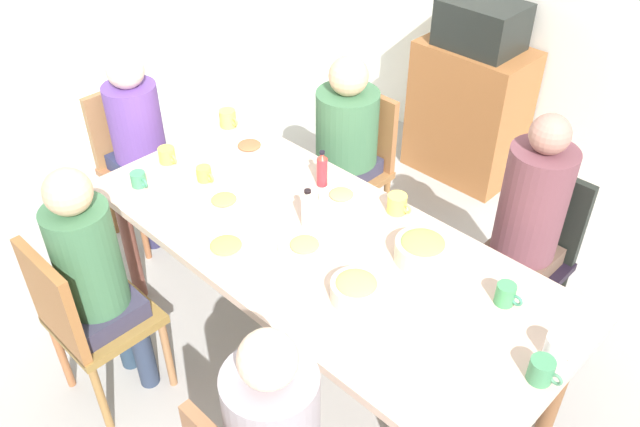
# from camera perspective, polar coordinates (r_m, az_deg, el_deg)

# --- Properties ---
(ground_plane) EXTENTS (6.33, 6.33, 0.00)m
(ground_plane) POSITION_cam_1_polar(r_m,az_deg,el_deg) (3.31, 0.00, -12.31)
(ground_plane) COLOR #9A9896
(dining_table) EXTENTS (2.21, 0.95, 0.74)m
(dining_table) POSITION_cam_1_polar(r_m,az_deg,el_deg) (2.83, 0.00, -3.57)
(dining_table) COLOR #CBAE9A
(dining_table) RESTS_ON ground_plane
(chair_0) EXTENTS (0.40, 0.40, 0.90)m
(chair_0) POSITION_cam_1_polar(r_m,az_deg,el_deg) (3.91, -15.81, 4.87)
(chair_0) COLOR #955E3C
(chair_0) RESTS_ON ground_plane
(person_0) EXTENTS (0.30, 0.30, 1.17)m
(person_0) POSITION_cam_1_polar(r_m,az_deg,el_deg) (3.74, -15.53, 6.78)
(person_0) COLOR #253D45
(person_0) RESTS_ON ground_plane
(chair_1) EXTENTS (0.40, 0.40, 0.90)m
(chair_1) POSITION_cam_1_polar(r_m,az_deg,el_deg) (2.95, -19.83, -8.52)
(chair_1) COLOR olive
(chair_1) RESTS_ON ground_plane
(person_1) EXTENTS (0.30, 0.30, 1.21)m
(person_1) POSITION_cam_1_polar(r_m,az_deg,el_deg) (2.84, -19.07, -4.84)
(person_1) COLOR #263A4D
(person_1) RESTS_ON ground_plane
(chair_3) EXTENTS (0.40, 0.40, 0.90)m
(chair_3) POSITION_cam_1_polar(r_m,az_deg,el_deg) (3.73, 3.11, 4.71)
(chair_3) COLOR brown
(chair_3) RESTS_ON ground_plane
(person_3) EXTENTS (0.34, 0.34, 1.16)m
(person_3) POSITION_cam_1_polar(r_m,az_deg,el_deg) (3.57, 2.24, 6.80)
(person_3) COLOR #273048
(person_3) RESTS_ON ground_plane
(chair_4) EXTENTS (0.40, 0.40, 0.90)m
(chair_4) POSITION_cam_1_polar(r_m,az_deg,el_deg) (3.26, 17.72, -2.90)
(chair_4) COLOR black
(chair_4) RESTS_ON ground_plane
(person_4) EXTENTS (0.30, 0.30, 1.26)m
(person_4) POSITION_cam_1_polar(r_m,az_deg,el_deg) (3.05, 17.68, -0.44)
(person_4) COLOR #545243
(person_4) RESTS_ON ground_plane
(plate_0) EXTENTS (0.22, 0.22, 0.04)m
(plate_0) POSITION_cam_1_polar(r_m,az_deg,el_deg) (3.39, -6.16, 5.76)
(plate_0) COLOR silver
(plate_0) RESTS_ON dining_table
(plate_1) EXTENTS (0.22, 0.22, 0.04)m
(plate_1) POSITION_cam_1_polar(r_m,az_deg,el_deg) (2.74, -1.35, -2.91)
(plate_1) COLOR silver
(plate_1) RESTS_ON dining_table
(plate_2) EXTENTS (0.21, 0.21, 0.04)m
(plate_2) POSITION_cam_1_polar(r_m,az_deg,el_deg) (3.02, -8.36, 1.03)
(plate_2) COLOR white
(plate_2) RESTS_ON dining_table
(plate_3) EXTENTS (0.21, 0.21, 0.04)m
(plate_3) POSITION_cam_1_polar(r_m,az_deg,el_deg) (3.02, 1.86, 1.49)
(plate_3) COLOR white
(plate_3) RESTS_ON dining_table
(plate_4) EXTENTS (0.24, 0.24, 0.04)m
(plate_4) POSITION_cam_1_polar(r_m,az_deg,el_deg) (2.76, -8.18, -2.95)
(plate_4) COLOR beige
(plate_4) RESTS_ON dining_table
(bowl_0) EXTENTS (0.20, 0.20, 0.10)m
(bowl_0) POSITION_cam_1_polar(r_m,az_deg,el_deg) (2.51, 3.16, -6.56)
(bowl_0) COLOR beige
(bowl_0) RESTS_ON dining_table
(bowl_1) EXTENTS (0.22, 0.22, 0.11)m
(bowl_1) POSITION_cam_1_polar(r_m,az_deg,el_deg) (2.70, 8.88, -3.07)
(bowl_1) COLOR beige
(bowl_1) RESTS_ON dining_table
(cup_0) EXTENTS (0.13, 0.09, 0.09)m
(cup_0) POSITION_cam_1_polar(r_m,az_deg,el_deg) (3.60, -8.02, 8.20)
(cup_0) COLOR #DCC055
(cup_0) RESTS_ON dining_table
(cup_1) EXTENTS (0.11, 0.07, 0.09)m
(cup_1) POSITION_cam_1_polar(r_m,az_deg,el_deg) (2.58, 15.88, -6.79)
(cup_1) COLOR #409457
(cup_1) RESTS_ON dining_table
(cup_2) EXTENTS (0.12, 0.09, 0.09)m
(cup_2) POSITION_cam_1_polar(r_m,az_deg,el_deg) (2.94, 6.75, 0.85)
(cup_2) COLOR #ECC354
(cup_2) RESTS_ON dining_table
(cup_3) EXTENTS (0.11, 0.07, 0.07)m
(cup_3) POSITION_cam_1_polar(r_m,az_deg,el_deg) (3.18, -10.02, 3.41)
(cup_3) COLOR #E3CD49
(cup_3) RESTS_ON dining_table
(cup_4) EXTENTS (0.12, 0.09, 0.09)m
(cup_4) POSITION_cam_1_polar(r_m,az_deg,el_deg) (2.45, 19.98, -10.94)
(cup_4) COLOR white
(cup_4) RESTS_ON dining_table
(cup_5) EXTENTS (0.12, 0.09, 0.09)m
(cup_5) POSITION_cam_1_polar(r_m,az_deg,el_deg) (2.37, 18.79, -12.76)
(cup_5) COLOR #3F8457
(cup_5) RESTS_ON dining_table
(cup_6) EXTENTS (0.11, 0.07, 0.07)m
(cup_6) POSITION_cam_1_polar(r_m,az_deg,el_deg) (3.21, -15.50, 2.87)
(cup_6) COLOR #429064
(cup_6) RESTS_ON dining_table
(cup_7) EXTENTS (0.12, 0.08, 0.08)m
(cup_7) POSITION_cam_1_polar(r_m,az_deg,el_deg) (3.35, -13.16, 4.96)
(cup_7) COLOR #E8C94B
(cup_7) RESTS_ON dining_table
(bottle_0) EXTENTS (0.06, 0.06, 0.19)m
(bottle_0) POSITION_cam_1_polar(r_m,az_deg,el_deg) (2.82, -1.07, 0.40)
(bottle_0) COLOR silver
(bottle_0) RESTS_ON dining_table
(bottle_1) EXTENTS (0.05, 0.05, 0.19)m
(bottle_1) POSITION_cam_1_polar(r_m,az_deg,el_deg) (3.07, 0.18, 3.86)
(bottle_1) COLOR red
(bottle_1) RESTS_ON dining_table
(side_cabinet) EXTENTS (0.70, 0.44, 0.90)m
(side_cabinet) POSITION_cam_1_polar(r_m,az_deg,el_deg) (4.44, 12.78, 8.63)
(side_cabinet) COLOR brown
(side_cabinet) RESTS_ON ground_plane
(microwave) EXTENTS (0.48, 0.36, 0.28)m
(microwave) POSITION_cam_1_polar(r_m,az_deg,el_deg) (4.19, 13.91, 15.68)
(microwave) COLOR black
(microwave) RESTS_ON side_cabinet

